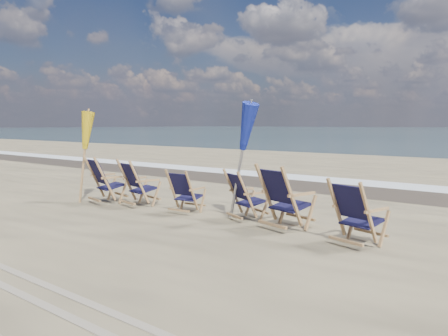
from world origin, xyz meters
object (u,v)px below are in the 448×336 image
Objects in this scene: beach_chair_3 at (247,197)px; beach_chair_5 at (368,216)px; umbrella_blue at (240,129)px; beach_chair_1 at (139,184)px; beach_chair_4 at (292,200)px; beach_chair_0 at (105,181)px; umbrella_yellow at (83,135)px; beach_chair_2 at (192,193)px.

beach_chair_3 is 0.95× the size of beach_chair_5.
umbrella_blue reaches higher than beach_chair_3.
umbrella_blue reaches higher than beach_chair_1.
beach_chair_0 is at bearing 19.86° from beach_chair_4.
beach_chair_4 is at bearing -162.17° from beach_chair_0.
umbrella_yellow is at bearing 13.02° from beach_chair_0.
beach_chair_4 is (4.44, 0.32, 0.02)m from beach_chair_0.
beach_chair_1 is at bearing 7.56° from umbrella_yellow.
beach_chair_5 is at bearing 1.07° from umbrella_yellow.
beach_chair_0 is 4.45m from beach_chair_4.
beach_chair_2 is 1.25m from beach_chair_3.
beach_chair_3 reaches higher than beach_chair_2.
umbrella_blue is (-2.55, 0.44, 1.20)m from beach_chair_5.
umbrella_yellow is at bearing 3.13° from beach_chair_2.
beach_chair_4 is 0.50× the size of umbrella_blue.
beach_chair_4 is (3.58, 0.10, 0.05)m from beach_chair_1.
umbrella_yellow reaches higher than beach_chair_0.
umbrella_blue is at bearing 8.02° from umbrella_yellow.
beach_chair_2 is 0.40× the size of umbrella_blue.
beach_chair_0 is 1.21× the size of beach_chair_2.
beach_chair_1 reaches higher than beach_chair_3.
beach_chair_4 is at bearing 173.57° from beach_chair_2.
beach_chair_5 is at bearing -172.61° from beach_chair_4.
beach_chair_0 is 1.08× the size of beach_chair_5.
beach_chair_2 is 0.94× the size of beach_chair_3.
umbrella_blue reaches higher than beach_chair_4.
umbrella_yellow is (-2.97, -0.39, 1.09)m from beach_chair_2.
umbrella_blue reaches higher than beach_chair_2.
beach_chair_4 is 1.33m from beach_chair_5.
beach_chair_2 is 2.25m from beach_chair_4.
umbrella_blue is at bearing -159.39° from beach_chair_1.
beach_chair_0 is 5.76m from beach_chair_5.
beach_chair_5 reaches higher than beach_chair_3.
beach_chair_0 is 3.47m from beach_chair_3.
beach_chair_4 is at bearing -11.40° from umbrella_blue.
beach_chair_1 is 3.58m from beach_chair_4.
beach_chair_4 reaches higher than beach_chair_5.
umbrella_yellow is at bearing 19.83° from beach_chair_1.
beach_chair_1 is 1.03× the size of beach_chair_5.
beach_chair_5 is at bearing -9.81° from umbrella_blue.
beach_chair_0 reaches higher than beach_chair_1.
beach_chair_5 is at bearing 171.23° from beach_chair_2.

